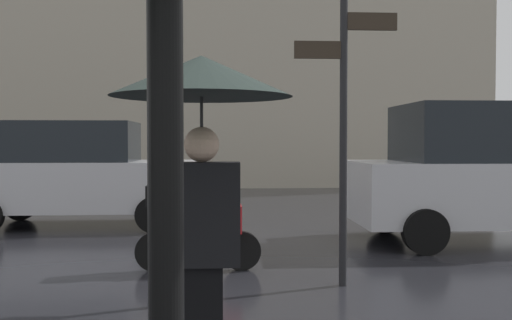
# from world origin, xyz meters

# --- Properties ---
(pedestrian_with_umbrella) EXTENTS (1.10, 1.10, 2.04)m
(pedestrian_with_umbrella) POSITION_xyz_m (-0.26, 1.09, 1.66)
(pedestrian_with_umbrella) COLOR black
(pedestrian_with_umbrella) RESTS_ON ground
(parked_scooter) EXTENTS (1.48, 0.32, 1.23)m
(parked_scooter) POSITION_xyz_m (-0.46, 4.38, 0.56)
(parked_scooter) COLOR black
(parked_scooter) RESTS_ON ground
(parked_car_left) EXTENTS (4.20, 2.05, 2.08)m
(parked_car_left) POSITION_xyz_m (3.89, 6.08, 1.03)
(parked_car_left) COLOR silver
(parked_car_left) RESTS_ON ground
(parked_car_right) EXTENTS (4.23, 1.88, 1.88)m
(parked_car_right) POSITION_xyz_m (-2.71, 8.12, 0.95)
(parked_car_right) COLOR silver
(parked_car_right) RESTS_ON ground
(street_signpost) EXTENTS (1.08, 0.08, 3.03)m
(street_signpost) POSITION_xyz_m (1.14, 3.58, 1.83)
(street_signpost) COLOR black
(street_signpost) RESTS_ON ground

